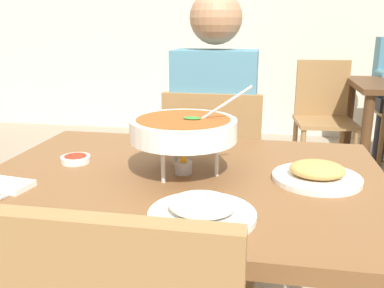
% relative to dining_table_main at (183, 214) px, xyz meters
% --- Properties ---
extents(dining_table_main, '(1.14, 0.85, 0.76)m').
position_rel_dining_table_main_xyz_m(dining_table_main, '(0.00, 0.00, 0.00)').
color(dining_table_main, brown).
rests_on(dining_table_main, ground_plane).
extents(chair_diner_main, '(0.44, 0.44, 0.90)m').
position_rel_dining_table_main_xyz_m(chair_diner_main, '(-0.00, 0.71, -0.13)').
color(chair_diner_main, olive).
rests_on(chair_diner_main, ground_plane).
extents(diner_main, '(0.40, 0.45, 1.31)m').
position_rel_dining_table_main_xyz_m(diner_main, '(0.00, 0.74, 0.11)').
color(diner_main, '#2D2D38').
rests_on(diner_main, ground_plane).
extents(curry_bowl, '(0.33, 0.30, 0.26)m').
position_rel_dining_table_main_xyz_m(curry_bowl, '(0.01, 0.01, 0.25)').
color(curry_bowl, silver).
rests_on(curry_bowl, dining_table_main).
extents(rice_plate, '(0.24, 0.24, 0.06)m').
position_rel_dining_table_main_xyz_m(rice_plate, '(0.10, -0.27, 0.14)').
color(rice_plate, white).
rests_on(rice_plate, dining_table_main).
extents(appetizer_plate, '(0.24, 0.24, 0.06)m').
position_rel_dining_table_main_xyz_m(appetizer_plate, '(0.37, 0.02, 0.14)').
color(appetizer_plate, white).
rests_on(appetizer_plate, dining_table_main).
extents(sauce_dish, '(0.09, 0.09, 0.02)m').
position_rel_dining_table_main_xyz_m(sauce_dish, '(-0.35, 0.05, 0.13)').
color(sauce_dish, white).
rests_on(sauce_dish, dining_table_main).
extents(napkin_folded, '(0.13, 0.10, 0.02)m').
position_rel_dining_table_main_xyz_m(napkin_folded, '(-0.43, -0.18, 0.13)').
color(napkin_folded, white).
rests_on(napkin_folded, dining_table_main).
extents(spoon_utensil, '(0.05, 0.17, 0.01)m').
position_rel_dining_table_main_xyz_m(spoon_utensil, '(-0.40, -0.23, 0.13)').
color(spoon_utensil, silver).
rests_on(spoon_utensil, dining_table_main).
extents(chair_bg_right, '(0.48, 0.48, 0.90)m').
position_rel_dining_table_main_xyz_m(chair_bg_right, '(0.67, 2.34, -0.13)').
color(chair_bg_right, olive).
rests_on(chair_bg_right, ground_plane).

